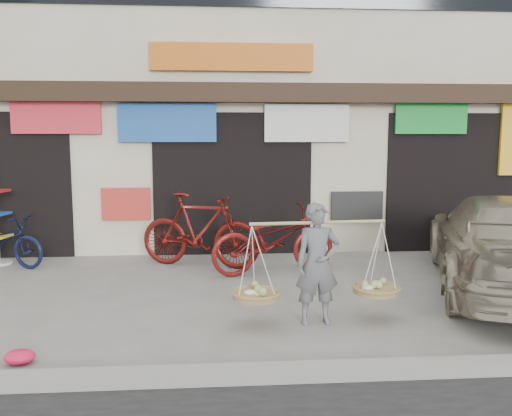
{
  "coord_description": "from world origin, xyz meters",
  "views": [
    {
      "loc": [
        -0.33,
        -6.78,
        2.25
      ],
      "look_at": [
        0.25,
        0.9,
        1.23
      ],
      "focal_mm": 38.0,
      "sensor_mm": 36.0,
      "label": 1
    }
  ],
  "objects": [
    {
      "name": "ground",
      "position": [
        0.0,
        0.0,
        0.0
      ],
      "size": [
        70.0,
        70.0,
        0.0
      ],
      "primitive_type": "plane",
      "color": "gray",
      "rests_on": "ground"
    },
    {
      "name": "kerb",
      "position": [
        0.0,
        -2.0,
        0.06
      ],
      "size": [
        70.0,
        0.25,
        0.12
      ],
      "primitive_type": "cube",
      "color": "gray",
      "rests_on": "ground"
    },
    {
      "name": "shophouse_block",
      "position": [
        -0.0,
        6.42,
        3.45
      ],
      "size": [
        14.0,
        6.32,
        7.0
      ],
      "color": "beige",
      "rests_on": "ground"
    },
    {
      "name": "street_vendor",
      "position": [
        0.88,
        -0.51,
        0.67
      ],
      "size": [
        2.05,
        0.67,
        1.47
      ],
      "rotation": [
        0.0,
        0.0,
        0.07
      ],
      "color": "slate",
      "rests_on": "ground"
    },
    {
      "name": "bike_0",
      "position": [
        -4.04,
        2.77,
        0.45
      ],
      "size": [
        1.83,
        1.24,
        0.91
      ],
      "primitive_type": "imported",
      "rotation": [
        0.0,
        0.0,
        1.16
      ],
      "color": "#0E1534",
      "rests_on": "ground"
    },
    {
      "name": "bike_1",
      "position": [
        -0.6,
        2.48,
        0.65
      ],
      "size": [
        2.23,
        1.3,
        1.29
      ],
      "primitive_type": "imported",
      "rotation": [
        0.0,
        0.0,
        1.22
      ],
      "color": "#57120E",
      "rests_on": "ground"
    },
    {
      "name": "bike_2",
      "position": [
        0.63,
        1.95,
        0.56
      ],
      "size": [
        2.27,
        1.29,
        1.13
      ],
      "primitive_type": "imported",
      "rotation": [
        0.0,
        0.0,
        1.84
      ],
      "color": "maroon",
      "rests_on": "ground"
    },
    {
      "name": "suv",
      "position": [
        3.93,
        0.68,
        0.71
      ],
      "size": [
        3.5,
        5.3,
        1.43
      ],
      "rotation": [
        0.0,
        0.0,
        2.81
      ],
      "color": "#A69C86",
      "rests_on": "ground"
    },
    {
      "name": "red_bag",
      "position": [
        -2.29,
        -1.46,
        0.07
      ],
      "size": [
        0.31,
        0.25,
        0.14
      ],
      "primitive_type": "ellipsoid",
      "color": "#EF1648",
      "rests_on": "ground"
    }
  ]
}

